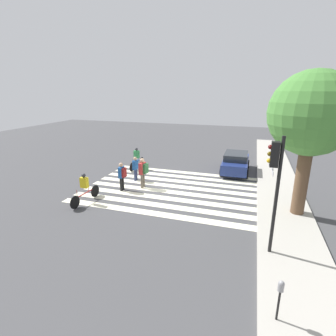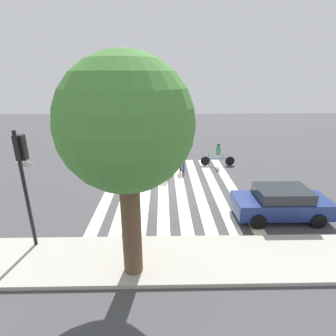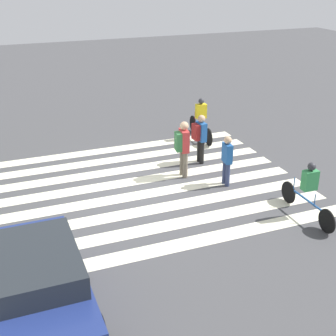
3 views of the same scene
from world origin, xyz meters
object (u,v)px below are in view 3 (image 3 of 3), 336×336
(pedestrian_adult_yellow_jacket, at_px, (227,158))
(cyclist_mid_street, at_px, (309,188))
(pedestrian_child_with_backpack, at_px, (200,135))
(cyclist_far_lane, at_px, (201,117))
(pedestrian_adult_blue_shirt, at_px, (183,145))
(car_parked_far_curb, at_px, (38,283))

(pedestrian_adult_yellow_jacket, bearing_deg, cyclist_mid_street, -150.30)
(pedestrian_adult_yellow_jacket, xyz_separation_m, cyclist_mid_street, (-2.57, -1.09, -0.04))
(pedestrian_child_with_backpack, relative_size, cyclist_far_lane, 0.73)
(pedestrian_adult_yellow_jacket, distance_m, cyclist_far_lane, 4.21)
(pedestrian_child_with_backpack, height_order, pedestrian_adult_yellow_jacket, pedestrian_child_with_backpack)
(pedestrian_adult_blue_shirt, bearing_deg, pedestrian_adult_yellow_jacket, 51.57)
(pedestrian_adult_yellow_jacket, height_order, cyclist_mid_street, same)
(pedestrian_adult_blue_shirt, xyz_separation_m, cyclist_far_lane, (3.01, -2.05, -0.21))
(pedestrian_adult_yellow_jacket, bearing_deg, pedestrian_adult_blue_shirt, 50.27)
(pedestrian_child_with_backpack, height_order, cyclist_mid_street, pedestrian_child_with_backpack)
(car_parked_far_curb, bearing_deg, cyclist_far_lane, -42.21)
(pedestrian_adult_blue_shirt, bearing_deg, cyclist_far_lane, 153.88)
(cyclist_far_lane, bearing_deg, pedestrian_child_with_backpack, 157.58)
(pedestrian_child_with_backpack, xyz_separation_m, pedestrian_adult_yellow_jacket, (-1.90, -0.02, -0.10))
(pedestrian_adult_blue_shirt, distance_m, cyclist_mid_street, 4.21)
(cyclist_far_lane, xyz_separation_m, cyclist_mid_street, (-6.65, -0.05, -0.00))
(pedestrian_adult_yellow_jacket, relative_size, cyclist_mid_street, 0.67)
(pedestrian_adult_yellow_jacket, height_order, car_parked_far_curb, pedestrian_adult_yellow_jacket)
(pedestrian_adult_blue_shirt, height_order, cyclist_mid_street, pedestrian_adult_blue_shirt)
(cyclist_mid_street, relative_size, car_parked_far_curb, 0.59)
(pedestrian_adult_blue_shirt, relative_size, pedestrian_adult_yellow_jacket, 1.16)
(cyclist_far_lane, relative_size, cyclist_mid_street, 0.98)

